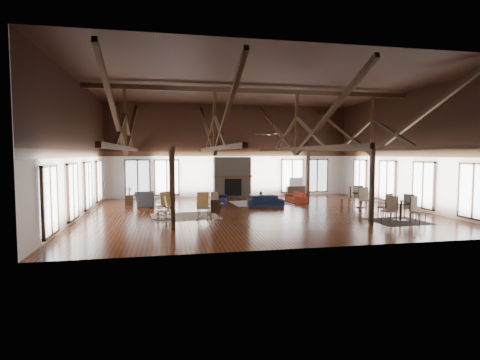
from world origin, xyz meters
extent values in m
plane|color=#5A2B12|center=(0.00, 0.00, 0.00)|extent=(16.00, 16.00, 0.00)
cube|color=black|center=(0.00, 0.00, 6.00)|extent=(16.00, 14.00, 0.02)
cube|color=silver|center=(0.00, 7.00, 3.00)|extent=(16.00, 0.02, 6.00)
cube|color=silver|center=(0.00, -7.00, 3.00)|extent=(16.00, 0.02, 6.00)
cube|color=silver|center=(-8.00, 0.00, 3.00)|extent=(0.02, 14.00, 6.00)
cube|color=silver|center=(8.00, 0.00, 3.00)|extent=(0.02, 14.00, 6.00)
cube|color=#321A0D|center=(0.00, 0.00, 5.75)|extent=(15.60, 0.18, 0.22)
cube|color=#321A0D|center=(-6.00, 0.00, 3.05)|extent=(0.16, 13.70, 0.18)
cube|color=#321A0D|center=(-6.00, 0.00, 4.40)|extent=(0.14, 0.14, 2.70)
cube|color=#321A0D|center=(-6.00, 3.50, 4.28)|extent=(0.15, 7.07, 3.12)
cube|color=#321A0D|center=(-6.00, -3.50, 4.28)|extent=(0.15, 7.07, 3.12)
cube|color=#321A0D|center=(-2.00, 0.00, 3.05)|extent=(0.16, 13.70, 0.18)
cube|color=#321A0D|center=(-2.00, 0.00, 4.40)|extent=(0.14, 0.14, 2.70)
cube|color=#321A0D|center=(-2.00, 3.50, 4.28)|extent=(0.15, 7.07, 3.12)
cube|color=#321A0D|center=(-2.00, -3.50, 4.28)|extent=(0.15, 7.07, 3.12)
cube|color=#321A0D|center=(2.00, 0.00, 3.05)|extent=(0.16, 13.70, 0.18)
cube|color=#321A0D|center=(2.00, 0.00, 4.40)|extent=(0.14, 0.14, 2.70)
cube|color=#321A0D|center=(2.00, 3.50, 4.28)|extent=(0.15, 7.07, 3.12)
cube|color=#321A0D|center=(2.00, -3.50, 4.28)|extent=(0.15, 7.07, 3.12)
cube|color=#321A0D|center=(6.00, 0.00, 3.05)|extent=(0.16, 13.70, 0.18)
cube|color=#321A0D|center=(6.00, 0.00, 4.40)|extent=(0.14, 0.14, 2.70)
cube|color=#321A0D|center=(6.00, 3.50, 4.28)|extent=(0.15, 7.07, 3.12)
cube|color=#321A0D|center=(6.00, -3.50, 4.28)|extent=(0.15, 7.07, 3.12)
cube|color=#321A0D|center=(-4.00, -3.50, 1.52)|extent=(0.16, 0.16, 3.05)
cube|color=#321A0D|center=(4.00, -3.50, 1.52)|extent=(0.16, 0.16, 3.05)
cube|color=#321A0D|center=(-4.00, 3.50, 1.52)|extent=(0.16, 0.16, 3.05)
cube|color=#321A0D|center=(4.00, 3.50, 1.52)|extent=(0.16, 0.16, 3.05)
cube|color=#63584C|center=(0.00, 6.68, 1.30)|extent=(2.40, 0.62, 2.60)
cube|color=black|center=(0.00, 6.36, 0.65)|extent=(1.10, 0.06, 1.10)
cube|color=#371F10|center=(0.00, 6.40, 1.35)|extent=(2.50, 0.20, 0.12)
cylinder|color=black|center=(0.50, -1.00, 4.05)|extent=(0.04, 0.04, 0.70)
cylinder|color=black|center=(0.50, -1.00, 3.70)|extent=(0.20, 0.20, 0.10)
cube|color=black|center=(0.95, -1.00, 3.70)|extent=(0.70, 0.12, 0.02)
cube|color=black|center=(0.50, -0.55, 3.70)|extent=(0.12, 0.70, 0.02)
cube|color=black|center=(0.05, -1.00, 3.70)|extent=(0.70, 0.12, 0.02)
cube|color=black|center=(0.50, -1.45, 3.70)|extent=(0.12, 0.70, 0.02)
imported|color=#121C32|center=(0.92, 1.72, 0.28)|extent=(1.99, 0.95, 0.56)
imported|color=#141939|center=(-1.33, 3.29, 0.30)|extent=(2.17, 1.17, 0.60)
imported|color=maroon|center=(3.23, 3.48, 0.27)|extent=(1.89, 0.79, 0.54)
cube|color=brown|center=(1.08, 3.16, 0.47)|extent=(1.36, 0.80, 0.06)
cube|color=brown|center=(0.54, 2.94, 0.22)|extent=(0.06, 0.06, 0.44)
cube|color=brown|center=(0.54, 3.37, 0.22)|extent=(0.06, 0.06, 0.44)
cube|color=brown|center=(1.63, 2.94, 0.22)|extent=(0.06, 0.06, 0.44)
cube|color=brown|center=(1.63, 3.37, 0.22)|extent=(0.06, 0.06, 0.44)
imported|color=#B2B2B2|center=(1.04, 3.18, 0.60)|extent=(0.22, 0.22, 0.20)
imported|color=#29292B|center=(-5.40, 3.08, 0.38)|extent=(1.21, 1.07, 0.75)
cube|color=black|center=(-6.23, 3.73, 0.28)|extent=(0.42, 0.42, 0.56)
cylinder|color=black|center=(-6.23, 3.73, 0.73)|extent=(0.08, 0.08, 0.34)
cone|color=beige|center=(-6.23, 3.73, 0.95)|extent=(0.30, 0.30, 0.24)
cube|color=olive|center=(-4.38, 0.07, 0.41)|extent=(0.62, 0.61, 0.05)
cube|color=olive|center=(-4.29, -0.13, 0.74)|extent=(0.51, 0.37, 0.68)
cube|color=black|center=(-4.56, -0.01, 0.02)|extent=(0.40, 0.78, 0.05)
cube|color=black|center=(-4.20, 0.15, 0.02)|extent=(0.40, 0.78, 0.05)
cube|color=olive|center=(-2.65, -1.25, 0.45)|extent=(0.63, 0.62, 0.05)
cube|color=olive|center=(-2.71, -1.48, 0.80)|extent=(0.55, 0.33, 0.74)
cube|color=black|center=(-2.85, -1.19, 0.03)|extent=(0.30, 0.89, 0.05)
cube|color=black|center=(-2.44, -1.31, 0.03)|extent=(0.30, 0.89, 0.05)
cube|color=olive|center=(-4.43, -1.40, 0.38)|extent=(0.49, 0.51, 0.05)
cube|color=olive|center=(-4.23, -1.36, 0.69)|extent=(0.24, 0.46, 0.63)
cube|color=black|center=(-4.40, -1.58, 0.02)|extent=(0.77, 0.18, 0.05)
cube|color=black|center=(-4.46, -1.22, 0.02)|extent=(0.77, 0.18, 0.05)
cube|color=black|center=(-1.88, 0.00, 0.47)|extent=(0.62, 0.62, 0.05)
cube|color=black|center=(-2.02, -0.14, 0.75)|extent=(0.35, 0.33, 0.57)
cylinder|color=black|center=(-1.88, 0.00, 0.23)|extent=(0.04, 0.04, 0.47)
cube|color=black|center=(-2.30, -2.24, 0.43)|extent=(0.41, 0.41, 0.05)
cube|color=black|center=(-2.30, -2.42, 0.68)|extent=(0.40, 0.05, 0.52)
cylinder|color=black|center=(-2.30, -2.24, 0.21)|extent=(0.03, 0.03, 0.43)
cylinder|color=black|center=(5.39, -3.43, 0.75)|extent=(0.88, 0.88, 0.04)
cylinder|color=black|center=(5.39, -3.43, 0.39)|extent=(0.10, 0.10, 0.73)
cylinder|color=black|center=(5.39, -3.43, 0.02)|extent=(0.53, 0.53, 0.04)
cylinder|color=black|center=(5.80, 0.58, 0.76)|extent=(0.89, 0.89, 0.04)
cylinder|color=black|center=(5.80, 0.58, 0.39)|extent=(0.10, 0.10, 0.74)
cylinder|color=black|center=(5.80, 0.58, 0.02)|extent=(0.53, 0.53, 0.04)
imported|color=#B2B2B2|center=(5.42, -3.43, 0.82)|extent=(0.15, 0.15, 0.09)
imported|color=#B2B2B2|center=(5.79, 0.52, 0.82)|extent=(0.15, 0.15, 0.10)
cube|color=black|center=(4.38, 6.75, 0.31)|extent=(1.23, 0.46, 0.62)
imported|color=#B2B2B2|center=(4.38, 6.75, 0.91)|extent=(1.02, 0.25, 0.58)
cube|color=tan|center=(-3.43, -0.58, 0.01)|extent=(3.14, 2.58, 0.01)
cube|color=#1A1A49|center=(1.01, 3.23, 0.01)|extent=(3.29, 2.54, 0.01)
cube|color=black|center=(5.20, -3.56, 0.01)|extent=(2.21, 2.03, 0.01)
camera|label=1|loc=(-4.23, -17.36, 2.80)|focal=28.00mm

